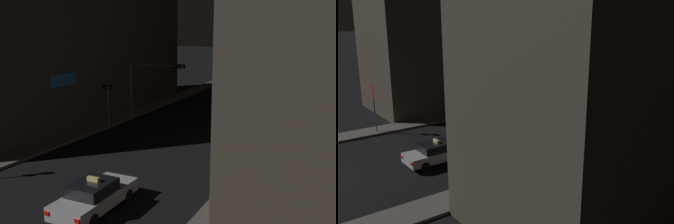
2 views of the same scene
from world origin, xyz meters
TOP-DOWN VIEW (x-y plane):
  - sidewalk_left at (-7.07, 26.74)m, footprint 2.06×57.49m
  - sidewalk_right at (7.07, 26.74)m, footprint 2.06×57.49m
  - taxi at (1.84, 7.71)m, footprint 1.87×4.48m
  - far_car at (3.36, 36.56)m, footprint 2.02×4.53m
  - traffic_light_overhead at (-3.79, 23.16)m, footprint 5.09×0.42m
  - traffic_light_left_kerb at (-5.79, 19.70)m, footprint 0.80×0.42m
  - traffic_light_right_kerb at (5.79, 22.01)m, footprint 0.80×0.42m
  - street_lamp_near_block at (6.90, 11.77)m, footprint 0.45×0.45m

SIDE VIEW (x-z plane):
  - sidewalk_left at x=-7.07m, z-range 0.00..0.17m
  - sidewalk_right at x=7.07m, z-range 0.00..0.17m
  - far_car at x=3.36m, z-range 0.02..1.44m
  - taxi at x=1.84m, z-range -0.07..1.55m
  - traffic_light_right_kerb at x=5.79m, z-range 0.77..4.24m
  - traffic_light_left_kerb at x=-5.79m, z-range 0.80..4.46m
  - traffic_light_overhead at x=-3.79m, z-range 1.21..6.37m
  - street_lamp_near_block at x=6.90m, z-range 1.19..8.80m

